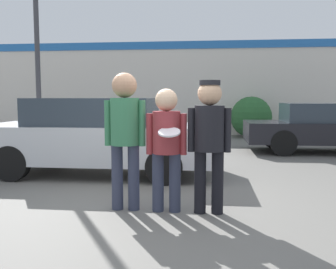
{
  "coord_description": "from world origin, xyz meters",
  "views": [
    {
      "loc": [
        0.83,
        -4.75,
        1.47
      ],
      "look_at": [
        0.28,
        0.15,
        0.99
      ],
      "focal_mm": 40.0,
      "sensor_mm": 36.0,
      "label": 1
    }
  ],
  "objects": [
    {
      "name": "shrub",
      "position": [
        2.37,
        9.47,
        0.77
      ],
      "size": [
        1.53,
        1.53,
        1.53
      ],
      "color": "#285B2D",
      "rests_on": "ground"
    },
    {
      "name": "person_left",
      "position": [
        -0.26,
        -0.01,
        1.09
      ],
      "size": [
        0.54,
        0.37,
        1.79
      ],
      "color": "#2D3347",
      "rests_on": "ground"
    },
    {
      "name": "ground_plane",
      "position": [
        0.0,
        0.0,
        0.0
      ],
      "size": [
        56.0,
        56.0,
        0.0
      ],
      "primitive_type": "plane",
      "color": "#66635E"
    },
    {
      "name": "person_middle_with_frisbee",
      "position": [
        0.28,
        -0.04,
        0.94
      ],
      "size": [
        0.52,
        0.57,
        1.59
      ],
      "color": "#2D3347",
      "rests_on": "ground"
    },
    {
      "name": "storefront_building",
      "position": [
        0.0,
        10.42,
        1.89
      ],
      "size": [
        24.0,
        0.22,
        3.72
      ],
      "color": "silver",
      "rests_on": "ground"
    },
    {
      "name": "street_lamp",
      "position": [
        -3.09,
        4.0,
        3.57
      ],
      "size": [
        1.33,
        0.35,
        5.81
      ],
      "color": "#38383D",
      "rests_on": "ground"
    },
    {
      "name": "parked_car_near",
      "position": [
        -1.31,
        2.24,
        0.74
      ],
      "size": [
        4.4,
        1.81,
        1.47
      ],
      "color": "#B7BABF",
      "rests_on": "ground"
    },
    {
      "name": "person_right",
      "position": [
        0.83,
        -0.05,
        1.02
      ],
      "size": [
        0.54,
        0.37,
        1.69
      ],
      "color": "black",
      "rests_on": "ground"
    },
    {
      "name": "parked_car_far",
      "position": [
        4.09,
        5.71,
        0.69
      ],
      "size": [
        4.59,
        1.77,
        1.33
      ],
      "color": "black",
      "rests_on": "ground"
    }
  ]
}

